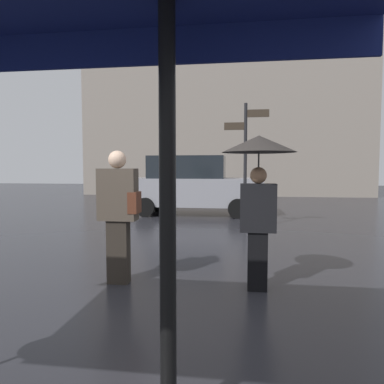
{
  "coord_description": "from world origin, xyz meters",
  "views": [
    {
      "loc": [
        0.94,
        -2.81,
        1.53
      ],
      "look_at": [
        -0.02,
        4.24,
        1.05
      ],
      "focal_mm": 32.88,
      "sensor_mm": 36.0,
      "label": 1
    }
  ],
  "objects_px": {
    "parked_car_left": "(192,185)",
    "street_signpost": "(246,154)",
    "pedestrian_with_umbrella": "(259,171)",
    "pedestrian_with_bag": "(119,209)"
  },
  "relations": [
    {
      "from": "street_signpost",
      "to": "pedestrian_with_bag",
      "type": "bearing_deg",
      "value": -111.68
    },
    {
      "from": "pedestrian_with_umbrella",
      "to": "pedestrian_with_bag",
      "type": "height_order",
      "value": "pedestrian_with_umbrella"
    },
    {
      "from": "pedestrian_with_umbrella",
      "to": "pedestrian_with_bag",
      "type": "distance_m",
      "value": 1.87
    },
    {
      "from": "pedestrian_with_bag",
      "to": "street_signpost",
      "type": "height_order",
      "value": "street_signpost"
    },
    {
      "from": "parked_car_left",
      "to": "street_signpost",
      "type": "bearing_deg",
      "value": 127.32
    },
    {
      "from": "pedestrian_with_umbrella",
      "to": "pedestrian_with_bag",
      "type": "bearing_deg",
      "value": -89.62
    },
    {
      "from": "pedestrian_with_bag",
      "to": "street_signpost",
      "type": "bearing_deg",
      "value": -18.85
    },
    {
      "from": "parked_car_left",
      "to": "pedestrian_with_bag",
      "type": "bearing_deg",
      "value": 96.22
    },
    {
      "from": "parked_car_left",
      "to": "street_signpost",
      "type": "distance_m",
      "value": 3.41
    },
    {
      "from": "parked_car_left",
      "to": "street_signpost",
      "type": "relative_size",
      "value": 1.43
    }
  ]
}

